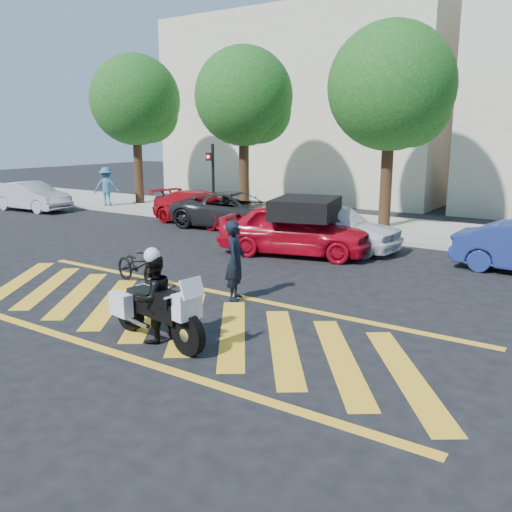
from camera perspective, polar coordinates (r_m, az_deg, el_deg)
The scene contains 18 objects.
ground at distance 11.17m, azimuth -9.16°, elevation -6.29°, with size 90.00×90.00×0.00m, color black.
sidewalk at distance 21.28m, azimuth 13.28°, elevation 2.87°, with size 60.00×5.00×0.15m, color #9E998E.
crosswalk at distance 11.19m, azimuth -9.31°, elevation -6.24°, with size 12.33×4.00×0.01m.
building_left at distance 32.52m, azimuth 5.87°, elevation 15.18°, with size 16.00×8.00×10.00m, color beige.
tree_far_left at distance 28.23m, azimuth -12.30°, elevation 15.43°, with size 4.40×4.40×7.41m.
tree_left at distance 24.03m, azimuth -0.96°, elevation 16.09°, with size 4.20×4.20×7.26m.
tree_center at distance 21.05m, azimuth 14.42°, elevation 16.45°, with size 4.60×4.60×7.56m.
signal_pole at distance 22.26m, azimuth -4.64°, elevation 8.39°, with size 0.28×0.43×3.20m.
officer_bike at distance 11.90m, azimuth -2.19°, elevation -0.50°, with size 0.65×0.42×1.77m, color black.
bicycle at distance 13.50m, azimuth -12.33°, elevation -1.05°, with size 0.61×1.75×0.92m, color black.
police_motorcycle at distance 9.75m, azimuth -10.55°, elevation -5.57°, with size 2.43×0.95×1.08m.
officer_moto at distance 9.69m, azimuth -10.70°, elevation -4.43°, with size 0.77×0.60×1.58m, color black.
red_convertible at distance 16.42m, azimuth 4.11°, elevation 2.82°, with size 1.85×4.59×1.56m, color red.
parked_far_left at distance 28.00m, azimuth -22.54°, elevation 5.81°, with size 1.44×4.13×1.36m, color #9D9EA4.
parked_left at distance 22.11m, azimuth -5.89°, elevation 5.07°, with size 1.87×4.60×1.33m, color #9C0911.
parked_mid_left at distance 21.03m, azimuth -2.14°, elevation 4.81°, with size 2.32×5.02×1.40m, color black.
parked_mid_right at distance 17.38m, azimuth 8.19°, elevation 3.13°, with size 1.75×4.34×1.48m, color white.
pedestrian_left at distance 27.56m, azimuth -15.43°, elevation 7.08°, with size 1.21×0.69×1.87m, color teal.
Camera 1 is at (7.24, -7.69, 3.63)m, focal length 38.00 mm.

